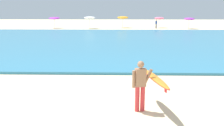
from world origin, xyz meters
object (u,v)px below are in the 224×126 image
Objects in this scene: beach_umbrella_0 at (54,18)px; beach_umbrella_2 at (123,18)px; beachgoer_near_row_left at (156,24)px; beach_umbrella_3 at (159,18)px; beach_umbrella_4 at (189,19)px; surfer_with_board at (147,81)px; beach_umbrella_1 at (90,18)px.

beach_umbrella_0 is 12.91m from beach_umbrella_2.
beachgoer_near_row_left is at bearing -16.97° from beach_umbrella_2.
beach_umbrella_4 is (5.02, -2.38, -0.01)m from beach_umbrella_3.
surfer_with_board is 1.13× the size of beach_umbrella_3.
beach_umbrella_3 reaches higher than beachgoer_near_row_left.
beach_umbrella_2 reaches higher than surfer_with_board.
beachgoer_near_row_left is (18.97, -0.54, -1.00)m from beach_umbrella_0.
beach_umbrella_3 is (13.08, 2.14, -0.17)m from beach_umbrella_1.
surfer_with_board is at bearing -80.38° from beach_umbrella_1.
beach_umbrella_3 is 2.36m from beachgoer_near_row_left.
beach_umbrella_4 is at bearing -3.84° from beachgoer_near_row_left.
beach_umbrella_1 is 1.09× the size of beach_umbrella_4.
beach_umbrella_0 is at bearing 109.11° from surfer_with_board.
beachgoer_near_row_left is at bearing 176.16° from beach_umbrella_4.
beach_umbrella_0 is at bearing -175.82° from beach_umbrella_3.
surfer_with_board is 38.66m from beach_umbrella_2.
beach_umbrella_2 is at bearing -179.02° from beach_umbrella_3.
beach_umbrella_2 is 1.37× the size of beachgoer_near_row_left.
surfer_with_board is 38.29m from beach_umbrella_4.
beach_umbrella_2 is (-0.09, 38.65, 0.91)m from surfer_with_board.
surfer_with_board is at bearing -70.89° from beach_umbrella_0.
beach_umbrella_4 is (11.90, 36.38, 0.75)m from surfer_with_board.
beach_umbrella_2 is (12.84, 1.33, 0.09)m from beach_umbrella_0.
surfer_with_board is 37.15m from beach_umbrella_1.
beach_umbrella_0 is 0.96× the size of beach_umbrella_1.
beachgoer_near_row_left is (-5.86, 0.39, -0.93)m from beach_umbrella_4.
beach_umbrella_1 is at bearing -161.67° from beach_umbrella_2.
beach_umbrella_3 is (19.81, 1.45, -0.05)m from beach_umbrella_0.
beach_umbrella_1 is at bearing 179.25° from beach_umbrella_4.
surfer_with_board is 39.50m from beach_umbrella_0.
beach_umbrella_1 is (6.72, -0.70, 0.11)m from beach_umbrella_0.
beach_umbrella_4 is at bearing -25.40° from beach_umbrella_3.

